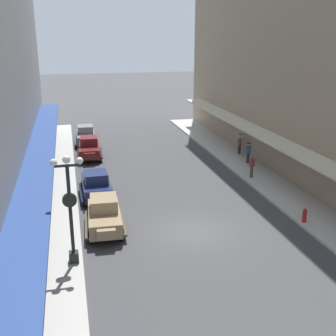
{
  "coord_description": "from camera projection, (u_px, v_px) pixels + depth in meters",
  "views": [
    {
      "loc": [
        -6.17,
        -19.73,
        10.25
      ],
      "look_at": [
        0.0,
        6.0,
        1.8
      ],
      "focal_mm": 44.76,
      "sensor_mm": 36.0,
      "label": 1
    }
  ],
  "objects": [
    {
      "name": "fire_hydrant",
      "position": [
        305.0,
        215.0,
        23.53
      ],
      "size": [
        0.24,
        0.24,
        0.82
      ],
      "color": "#B21E19",
      "rests_on": "sidewalk_right"
    },
    {
      "name": "parked_car_1",
      "position": [
        89.0,
        148.0,
        36.13
      ],
      "size": [
        2.29,
        4.31,
        1.84
      ],
      "color": "#591919",
      "rests_on": "ground"
    },
    {
      "name": "sidewalk_right",
      "position": [
        317.0,
        217.0,
        24.41
      ],
      "size": [
        3.0,
        60.0,
        0.15
      ],
      "primitive_type": "cube",
      "color": "#B7B5AD",
      "rests_on": "ground"
    },
    {
      "name": "sidewalk_left",
      "position": [
        51.0,
        246.0,
        21.08
      ],
      "size": [
        3.0,
        60.0,
        0.15
      ],
      "primitive_type": "cube",
      "color": "#B7B5AD",
      "rests_on": "ground"
    },
    {
      "name": "pedestrian_1",
      "position": [
        239.0,
        145.0,
        36.89
      ],
      "size": [
        0.36,
        0.24,
        1.64
      ],
      "color": "#2D2D33",
      "rests_on": "sidewalk_right"
    },
    {
      "name": "pedestrian_3",
      "position": [
        248.0,
        153.0,
        34.25
      ],
      "size": [
        0.36,
        0.28,
        1.67
      ],
      "color": "#2D2D33",
      "rests_on": "sidewalk_right"
    },
    {
      "name": "pedestrian_2",
      "position": [
        252.0,
        166.0,
        30.8
      ],
      "size": [
        0.36,
        0.24,
        1.64
      ],
      "color": "#4C4238",
      "rests_on": "sidewalk_right"
    },
    {
      "name": "pedestrian_0",
      "position": [
        28.0,
        250.0,
        18.84
      ],
      "size": [
        0.36,
        0.28,
        1.67
      ],
      "color": "slate",
      "rests_on": "sidewalk_left"
    },
    {
      "name": "parked_car_2",
      "position": [
        96.0,
        184.0,
        27.28
      ],
      "size": [
        2.21,
        4.28,
        1.84
      ],
      "color": "#19234C",
      "rests_on": "ground"
    },
    {
      "name": "lamp_post_with_clock",
      "position": [
        70.0,
        205.0,
        18.65
      ],
      "size": [
        1.42,
        0.44,
        5.16
      ],
      "color": "black",
      "rests_on": "sidewalk_left"
    },
    {
      "name": "parked_car_0",
      "position": [
        104.0,
        214.0,
        22.74
      ],
      "size": [
        2.3,
        4.32,
        1.84
      ],
      "color": "#997F5B",
      "rests_on": "ground"
    },
    {
      "name": "pedestrian_4",
      "position": [
        240.0,
        143.0,
        37.37
      ],
      "size": [
        0.36,
        0.28,
        1.67
      ],
      "color": "#4C4238",
      "rests_on": "sidewalk_right"
    },
    {
      "name": "parked_car_3",
      "position": [
        86.0,
        135.0,
        40.58
      ],
      "size": [
        2.22,
        4.29,
        1.84
      ],
      "color": "slate",
      "rests_on": "ground"
    },
    {
      "name": "ground_plane",
      "position": [
        194.0,
        232.0,
        22.77
      ],
      "size": [
        200.0,
        200.0,
        0.0
      ],
      "primitive_type": "plane",
      "color": "#424244"
    }
  ]
}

